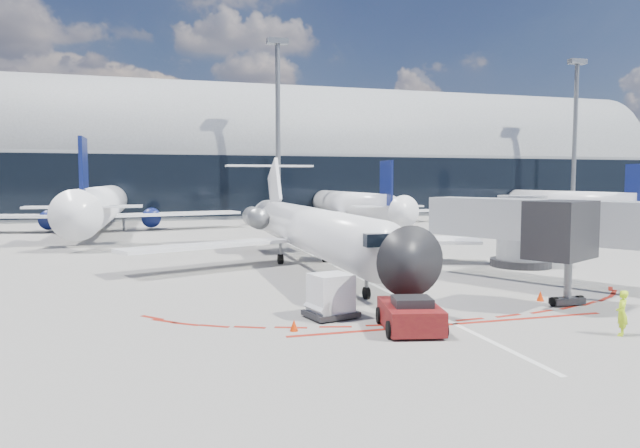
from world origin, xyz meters
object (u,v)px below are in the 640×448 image
object	(u,v)px
regional_jet	(308,228)
pushback_tug	(410,315)
ramp_worker	(622,313)
uld_container	(331,296)

from	to	relation	value
regional_jet	pushback_tug	size ratio (longest dim) A/B	5.79
ramp_worker	regional_jet	bearing A→B (deg)	-115.37
regional_jet	ramp_worker	bearing A→B (deg)	-70.99
regional_jet	uld_container	size ratio (longest dim) A/B	13.23
regional_jet	ramp_worker	distance (m)	21.27
pushback_tug	ramp_worker	xyz separation A→B (m)	(7.30, -2.87, 0.26)
pushback_tug	uld_container	distance (m)	3.68
pushback_tug	uld_container	bearing A→B (deg)	142.67
regional_jet	pushback_tug	distance (m)	17.29
regional_jet	uld_container	world-z (taller)	regional_jet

